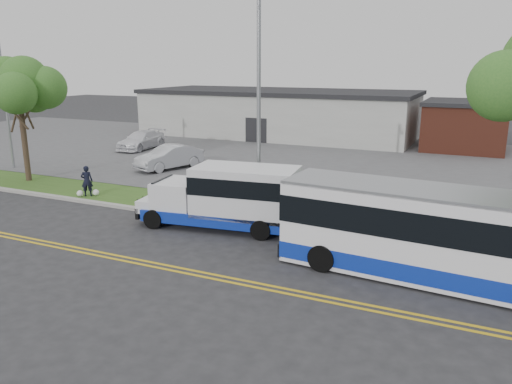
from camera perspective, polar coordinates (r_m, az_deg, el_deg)
The scene contains 18 objects.
ground at distance 21.96m, azimuth -9.93°, elevation -3.63°, with size 140.00×140.00×0.00m, color #28282B.
lane_line_north at distance 19.11m, azimuth -16.51°, elevation -6.78°, with size 70.00×0.12×0.01m, color gold.
lane_line_south at distance 18.91m, azimuth -17.10°, elevation -7.07°, with size 70.00×0.12×0.01m, color gold.
curb at distance 22.80m, azimuth -8.38°, elevation -2.68°, with size 80.00×0.30×0.15m, color #9E9B93.
verge at distance 24.27m, azimuth -6.06°, elevation -1.61°, with size 80.00×3.30×0.10m, color #31541C.
parking_lot at distance 36.75m, azimuth 5.24°, elevation 3.93°, with size 80.00×25.00×0.10m, color #4C4C4F.
commercial_building at distance 47.84m, azimuth 2.54°, elevation 9.00°, with size 25.40×10.40×4.35m.
brick_wing at distance 43.36m, azimuth 22.77°, elevation 7.04°, with size 6.30×7.30×3.90m.
tree_west at distance 31.49m, azimuth -25.47°, elevation 10.16°, with size 4.40×4.40×6.91m.
streetlight_near at distance 21.82m, azimuth 0.24°, elevation 10.51°, with size 0.35×1.53×9.50m.
streetlight_far at distance 36.02m, azimuth -26.81°, elevation 9.35°, with size 0.35×1.53×8.00m.
shuttle_bus at distance 20.78m, azimuth -2.96°, elevation -0.39°, with size 7.13×3.10×2.65m.
transit_bus at distance 16.72m, azimuth 21.10°, elevation -4.83°, with size 10.79×3.23×2.95m.
pedestrian at distance 27.03m, azimuth -18.77°, elevation 1.21°, with size 0.58×0.38×1.59m, color black.
parked_car_a at distance 32.88m, azimuth -9.87°, elevation 3.96°, with size 1.61×4.61×1.52m, color silver.
parked_car_b at distance 41.06m, azimuth -12.98°, elevation 5.80°, with size 1.98×4.87×1.41m, color white.
grocery_bag_left at distance 27.20m, azimuth -19.48°, elevation -0.15°, with size 0.32×0.32×0.32m, color white.
grocery_bag_right at distance 27.15m, azimuth -17.84°, elevation -0.05°, with size 0.32×0.32×0.32m, color white.
Camera 1 is at (12.05, -17.07, 6.74)m, focal length 35.00 mm.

